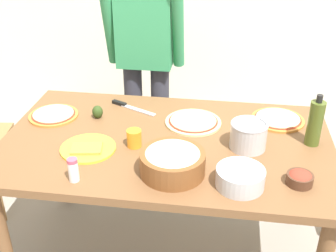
{
  "coord_description": "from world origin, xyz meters",
  "views": [
    {
      "loc": [
        0.26,
        -1.76,
        1.82
      ],
      "look_at": [
        0.0,
        0.05,
        0.81
      ],
      "focal_mm": 45.66,
      "sensor_mm": 36.0,
      "label": 1
    }
  ],
  "objects_px": {
    "small_sauce_bowl": "(300,178)",
    "cup_orange": "(134,138)",
    "popcorn_bowl": "(173,161)",
    "steel_pot": "(248,135)",
    "dining_table": "(167,156)",
    "chef_knife": "(128,106)",
    "avocado": "(98,112)",
    "pizza_second_cooked": "(278,119)",
    "pizza_cooked_on_tray": "(54,115)",
    "mixing_bowl_steel": "(240,178)",
    "pizza_raw_on_board": "(193,122)",
    "person_cook": "(145,51)",
    "salt_shaker": "(73,170)",
    "plate_with_slice": "(88,148)",
    "olive_oil_bottle": "(315,123)"
  },
  "relations": [
    {
      "from": "small_sauce_bowl",
      "to": "cup_orange",
      "type": "xyz_separation_m",
      "value": [
        -0.74,
        0.19,
        0.01
      ]
    },
    {
      "from": "popcorn_bowl",
      "to": "steel_pot",
      "type": "height_order",
      "value": "steel_pot"
    },
    {
      "from": "dining_table",
      "to": "chef_knife",
      "type": "bearing_deg",
      "value": 129.58
    },
    {
      "from": "avocado",
      "to": "pizza_second_cooked",
      "type": "bearing_deg",
      "value": 6.19
    },
    {
      "from": "small_sauce_bowl",
      "to": "steel_pot",
      "type": "distance_m",
      "value": 0.33
    },
    {
      "from": "popcorn_bowl",
      "to": "steel_pot",
      "type": "bearing_deg",
      "value": 38.61
    },
    {
      "from": "pizza_cooked_on_tray",
      "to": "pizza_second_cooked",
      "type": "distance_m",
      "value": 1.19
    },
    {
      "from": "mixing_bowl_steel",
      "to": "avocado",
      "type": "height_order",
      "value": "mixing_bowl_steel"
    },
    {
      "from": "cup_orange",
      "to": "chef_knife",
      "type": "bearing_deg",
      "value": 107.15
    },
    {
      "from": "dining_table",
      "to": "pizza_raw_on_board",
      "type": "distance_m",
      "value": 0.24
    },
    {
      "from": "avocado",
      "to": "pizza_cooked_on_tray",
      "type": "bearing_deg",
      "value": -175.02
    },
    {
      "from": "pizza_raw_on_board",
      "to": "cup_orange",
      "type": "height_order",
      "value": "cup_orange"
    },
    {
      "from": "person_cook",
      "to": "popcorn_bowl",
      "type": "relative_size",
      "value": 5.79
    },
    {
      "from": "steel_pot",
      "to": "salt_shaker",
      "type": "distance_m",
      "value": 0.81
    },
    {
      "from": "small_sauce_bowl",
      "to": "avocado",
      "type": "relative_size",
      "value": 1.57
    },
    {
      "from": "plate_with_slice",
      "to": "steel_pot",
      "type": "bearing_deg",
      "value": 10.02
    },
    {
      "from": "pizza_raw_on_board",
      "to": "olive_oil_bottle",
      "type": "relative_size",
      "value": 1.14
    },
    {
      "from": "dining_table",
      "to": "mixing_bowl_steel",
      "type": "relative_size",
      "value": 8.0
    },
    {
      "from": "plate_with_slice",
      "to": "cup_orange",
      "type": "bearing_deg",
      "value": 17.22
    },
    {
      "from": "mixing_bowl_steel",
      "to": "olive_oil_bottle",
      "type": "relative_size",
      "value": 0.78
    },
    {
      "from": "popcorn_bowl",
      "to": "mixing_bowl_steel",
      "type": "distance_m",
      "value": 0.29
    },
    {
      "from": "pizza_raw_on_board",
      "to": "pizza_second_cooked",
      "type": "relative_size",
      "value": 1.06
    },
    {
      "from": "olive_oil_bottle",
      "to": "dining_table",
      "type": "bearing_deg",
      "value": -174.55
    },
    {
      "from": "person_cook",
      "to": "cup_orange",
      "type": "relative_size",
      "value": 19.06
    },
    {
      "from": "pizza_raw_on_board",
      "to": "steel_pot",
      "type": "xyz_separation_m",
      "value": [
        0.27,
        -0.2,
        0.06
      ]
    },
    {
      "from": "pizza_second_cooked",
      "to": "cup_orange",
      "type": "xyz_separation_m",
      "value": [
        -0.69,
        -0.36,
        0.03
      ]
    },
    {
      "from": "pizza_cooked_on_tray",
      "to": "cup_orange",
      "type": "distance_m",
      "value": 0.55
    },
    {
      "from": "pizza_cooked_on_tray",
      "to": "plate_with_slice",
      "type": "xyz_separation_m",
      "value": [
        0.29,
        -0.3,
        -0.0
      ]
    },
    {
      "from": "pizza_raw_on_board",
      "to": "olive_oil_bottle",
      "type": "distance_m",
      "value": 0.6
    },
    {
      "from": "cup_orange",
      "to": "salt_shaker",
      "type": "height_order",
      "value": "salt_shaker"
    },
    {
      "from": "person_cook",
      "to": "pizza_second_cooked",
      "type": "relative_size",
      "value": 5.88
    },
    {
      "from": "avocado",
      "to": "cup_orange",
      "type": "bearing_deg",
      "value": -45.05
    },
    {
      "from": "plate_with_slice",
      "to": "avocado",
      "type": "relative_size",
      "value": 3.71
    },
    {
      "from": "mixing_bowl_steel",
      "to": "avocado",
      "type": "xyz_separation_m",
      "value": [
        -0.75,
        0.5,
        -0.01
      ]
    },
    {
      "from": "dining_table",
      "to": "steel_pot",
      "type": "height_order",
      "value": "steel_pot"
    },
    {
      "from": "pizza_second_cooked",
      "to": "plate_with_slice",
      "type": "bearing_deg",
      "value": -154.89
    },
    {
      "from": "dining_table",
      "to": "plate_with_slice",
      "type": "distance_m",
      "value": 0.39
    },
    {
      "from": "dining_table",
      "to": "pizza_cooked_on_tray",
      "type": "xyz_separation_m",
      "value": [
        -0.64,
        0.16,
        0.1
      ]
    },
    {
      "from": "pizza_raw_on_board",
      "to": "pizza_second_cooked",
      "type": "distance_m",
      "value": 0.45
    },
    {
      "from": "olive_oil_bottle",
      "to": "avocado",
      "type": "height_order",
      "value": "olive_oil_bottle"
    },
    {
      "from": "popcorn_bowl",
      "to": "olive_oil_bottle",
      "type": "distance_m",
      "value": 0.71
    },
    {
      "from": "plate_with_slice",
      "to": "cup_orange",
      "type": "xyz_separation_m",
      "value": [
        0.21,
        0.06,
        0.03
      ]
    },
    {
      "from": "cup_orange",
      "to": "chef_knife",
      "type": "distance_m",
      "value": 0.42
    },
    {
      "from": "pizza_cooked_on_tray",
      "to": "steel_pot",
      "type": "height_order",
      "value": "steel_pot"
    },
    {
      "from": "small_sauce_bowl",
      "to": "salt_shaker",
      "type": "distance_m",
      "value": 0.93
    },
    {
      "from": "avocado",
      "to": "pizza_raw_on_board",
      "type": "bearing_deg",
      "value": 1.14
    },
    {
      "from": "steel_pot",
      "to": "popcorn_bowl",
      "type": "bearing_deg",
      "value": -141.39
    },
    {
      "from": "olive_oil_bottle",
      "to": "cup_orange",
      "type": "height_order",
      "value": "olive_oil_bottle"
    },
    {
      "from": "dining_table",
      "to": "cup_orange",
      "type": "distance_m",
      "value": 0.21
    },
    {
      "from": "dining_table",
      "to": "small_sauce_bowl",
      "type": "bearing_deg",
      "value": -24.48
    }
  ]
}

